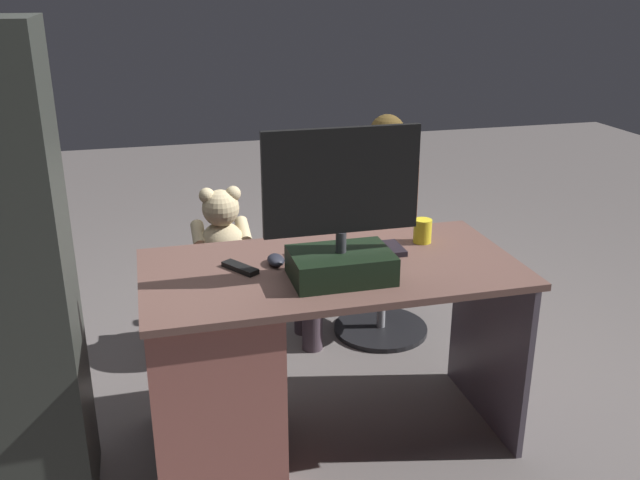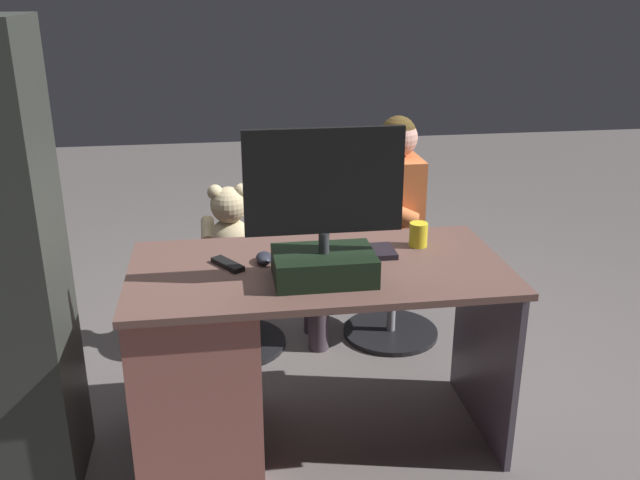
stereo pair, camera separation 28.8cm
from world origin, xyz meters
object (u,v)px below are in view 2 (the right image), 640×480
Objects in this scene: tv_remote at (228,264)px; visitor_chair at (392,287)px; cup at (418,235)px; person at (377,214)px; desk at (225,357)px; teddy_bear at (230,227)px; monitor at (323,233)px; office_chair_teddy at (233,299)px; keyboard at (338,254)px; computer_mouse at (264,258)px.

tv_remote reaches higher than visitor_chair.
cup is at bearing 154.37° from tv_remote.
desk is at bearing 46.58° from person.
teddy_bear reaches higher than visitor_chair.
monitor is 1.06× the size of office_chair_teddy.
tv_remote is at bearing 46.15° from person.
monitor is 0.27m from keyboard.
cup is 0.83m from visitor_chair.
monitor reaches higher than office_chair_teddy.
cup is (-0.32, -0.06, 0.04)m from keyboard.
keyboard is 1.10× the size of teddy_bear.
computer_mouse reaches higher than desk.
desk is at bearing 22.11° from tv_remote.
person is (0.09, -0.00, 0.38)m from visitor_chair.
visitor_chair is at bearing -170.65° from tv_remote.
visitor_chair is (-0.40, -0.70, -0.48)m from keyboard.
desk reaches higher than office_chair_teddy.
tv_remote is 0.32× the size of visitor_chair.
teddy_bear is (-0.00, -0.01, 0.36)m from office_chair_teddy.
desk is 8.94× the size of tv_remote.
visitor_chair is (-0.83, -0.78, -0.13)m from desk.
tv_remote is at bearing 42.79° from visitor_chair.
keyboard is at bearing 118.63° from office_chair_teddy.
office_chair_teddy is at bearing 90.00° from teddy_bear.
cup is at bearing -172.22° from computer_mouse.
person is at bearing -167.30° from tv_remote.
cup is at bearing 90.95° from person.
keyboard is 2.80× the size of tv_remote.
tv_remote is at bearing 88.36° from office_chair_teddy.
teddy_bear reaches higher than computer_mouse.
visitor_chair is (-0.08, -0.64, -0.51)m from cup.
cup is 0.24× the size of teddy_bear.
desk is 0.83m from teddy_bear.
desk reaches higher than visitor_chair.
cup is 0.73m from tv_remote.
office_chair_teddy is at bearing -125.09° from tv_remote.
person reaches higher than tv_remote.
teddy_bear is (-0.05, -0.80, 0.22)m from desk.
person reaches higher than office_chair_teddy.
cup reaches higher than tv_remote.
computer_mouse is 0.09× the size of person.
keyboard is 0.94m from office_chair_teddy.
keyboard is 0.77m from person.
keyboard is 4.38× the size of computer_mouse.
cup is 0.66m from person.
tv_remote is 0.14× the size of person.
person reaches higher than teddy_bear.
teddy_bear is 0.34× the size of person.
desk is at bearing 10.56° from keyboard.
teddy_bear is at bearing -90.00° from office_chair_teddy.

